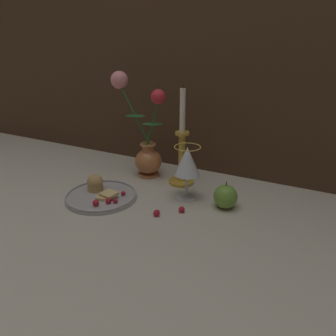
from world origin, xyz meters
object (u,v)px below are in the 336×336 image
Objects in this scene: wine_glass at (187,163)px; candlestick at (182,155)px; vase at (144,141)px; plate_with_pastries at (100,193)px; apple_beside_vase at (225,197)px.

wine_glass is 0.11m from candlestick.
plate_with_pastries is (-0.03, -0.23, -0.11)m from vase.
vase is 1.09× the size of candlestick.
vase is 0.15m from candlestick.
candlestick is at bearing 123.06° from wine_glass.
apple_beside_vase is at bearing -17.53° from vase.
wine_glass is (0.21, -0.10, -0.01)m from vase.
apple_beside_vase is (0.19, -0.10, -0.07)m from candlestick.
candlestick is at bearing 50.24° from plate_with_pastries.
wine_glass is 0.15m from apple_beside_vase.
vase is 0.37m from apple_beside_vase.
plate_with_pastries is 0.29m from wine_glass.
wine_glass is (0.24, 0.12, 0.10)m from plate_with_pastries.
candlestick is 4.01× the size of apple_beside_vase.
candlestick is (0.18, 0.22, 0.09)m from plate_with_pastries.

